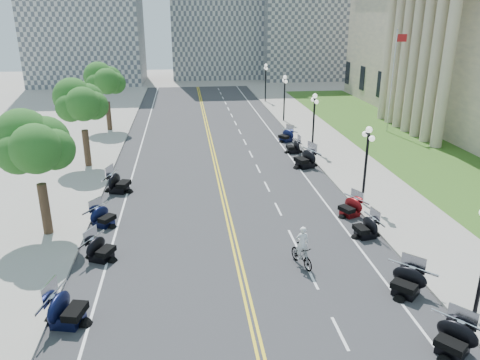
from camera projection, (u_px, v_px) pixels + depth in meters
name	position (u px, v px, depth m)	size (l,w,h in m)	color
ground	(234.00, 242.00, 24.92)	(160.00, 160.00, 0.00)	gray
road	(219.00, 179.00, 34.26)	(16.00, 90.00, 0.01)	#333335
centerline_yellow_a	(218.00, 179.00, 34.24)	(0.12, 90.00, 0.00)	yellow
centerline_yellow_b	(221.00, 179.00, 34.27)	(0.12, 90.00, 0.00)	yellow
edge_line_north	(304.00, 175.00, 34.98)	(0.12, 90.00, 0.00)	white
edge_line_south	(130.00, 182.00, 33.53)	(0.12, 90.00, 0.00)	white
lane_dash_4	(340.00, 333.00, 17.81)	(0.12, 2.00, 0.00)	white
lane_dash_5	(312.00, 278.00, 21.54)	(0.12, 2.00, 0.00)	white
lane_dash_6	(293.00, 238.00, 25.28)	(0.12, 2.00, 0.00)	white
lane_dash_7	(278.00, 209.00, 29.01)	(0.12, 2.00, 0.00)	white
lane_dash_8	(267.00, 187.00, 32.75)	(0.12, 2.00, 0.00)	white
lane_dash_9	(258.00, 169.00, 36.48)	(0.12, 2.00, 0.00)	white
lane_dash_10	(251.00, 154.00, 40.22)	(0.12, 2.00, 0.00)	white
lane_dash_11	(245.00, 142.00, 43.95)	(0.12, 2.00, 0.00)	white
lane_dash_12	(240.00, 132.00, 47.69)	(0.12, 2.00, 0.00)	white
lane_dash_13	(235.00, 123.00, 51.42)	(0.12, 2.00, 0.00)	white
lane_dash_14	(232.00, 115.00, 55.16)	(0.12, 2.00, 0.00)	white
lane_dash_15	(228.00, 109.00, 58.89)	(0.12, 2.00, 0.00)	white
lane_dash_16	(226.00, 103.00, 62.63)	(0.12, 2.00, 0.00)	white
lane_dash_17	(223.00, 98.00, 66.36)	(0.12, 2.00, 0.00)	white
lane_dash_18	(221.00, 93.00, 70.10)	(0.12, 2.00, 0.00)	white
lane_dash_19	(219.00, 89.00, 73.84)	(0.12, 2.00, 0.00)	white
sidewalk_north	(357.00, 172.00, 35.42)	(5.00, 90.00, 0.15)	#9E9991
sidewalk_south	(71.00, 184.00, 33.05)	(5.00, 90.00, 0.15)	#9E9991
lawn	(399.00, 142.00, 43.69)	(9.00, 60.00, 0.10)	#356023
distant_block_a	(83.00, 2.00, 76.37)	(18.00, 14.00, 26.00)	gray
distant_block_c	(316.00, 15.00, 84.37)	(20.00, 14.00, 22.00)	gray
street_lamp_2	(366.00, 166.00, 28.74)	(0.50, 1.20, 4.90)	black
street_lamp_3	(314.00, 123.00, 39.95)	(0.50, 1.20, 4.90)	black
street_lamp_4	(284.00, 98.00, 51.15)	(0.50, 1.20, 4.90)	black
street_lamp_5	(266.00, 83.00, 62.36)	(0.50, 1.20, 4.90)	black
flagpole	(392.00, 83.00, 45.80)	(1.10, 0.20, 10.00)	silver
tree_2	(36.00, 152.00, 24.05)	(4.80, 4.80, 9.20)	#235619
tree_3	(82.00, 107.00, 35.25)	(4.80, 4.80, 9.20)	#235619
tree_4	(106.00, 84.00, 46.46)	(4.80, 4.80, 9.20)	#235619
motorcycle_n_3	(454.00, 338.00, 16.58)	(1.87, 1.87, 1.31)	black
motorcycle_n_4	(407.00, 281.00, 20.08)	(1.90, 1.90, 1.33)	black
motorcycle_n_5	(366.00, 226.00, 25.25)	(1.79, 1.79, 1.25)	black
motorcycle_n_6	(350.00, 206.00, 27.89)	(1.77, 1.77, 1.24)	#590A0C
motorcycle_n_8	(305.00, 158.00, 36.58)	(2.23, 2.23, 1.56)	black
motorcycle_n_9	(293.00, 146.00, 40.43)	(1.76, 1.76, 1.23)	black
motorcycle_n_10	(286.00, 135.00, 43.94)	(1.79, 1.79, 1.25)	black
motorcycle_s_4	(66.00, 308.00, 18.15)	(2.09, 2.09, 1.46)	black
motorcycle_s_5	(101.00, 248.00, 22.93)	(1.83, 1.83, 1.28)	black
motorcycle_s_6	(103.00, 216.00, 26.58)	(1.80, 1.80, 1.26)	black
motorcycle_s_7	(119.00, 182.00, 31.55)	(2.11, 2.11, 1.48)	black
bicycle	(302.00, 256.00, 22.39)	(0.52, 1.84, 1.10)	#A51414
cyclist_rider	(303.00, 229.00, 21.91)	(0.63, 0.41, 1.72)	silver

